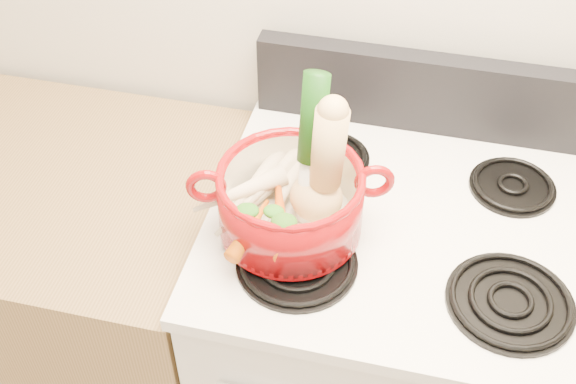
% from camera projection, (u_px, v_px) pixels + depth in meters
% --- Properties ---
extents(stove_body, '(0.76, 0.65, 0.92)m').
position_uv_depth(stove_body, '(387.00, 361.00, 1.74)').
color(stove_body, silver).
rests_on(stove_body, floor).
extents(cooktop, '(0.78, 0.67, 0.03)m').
position_uv_depth(cooktop, '(410.00, 226.00, 1.41)').
color(cooktop, silver).
rests_on(cooktop, stove_body).
extents(control_backsplash, '(0.76, 0.05, 0.18)m').
position_uv_depth(control_backsplash, '(431.00, 94.00, 1.55)').
color(control_backsplash, black).
rests_on(control_backsplash, cooktop).
extents(burner_front_left, '(0.22, 0.22, 0.02)m').
position_uv_depth(burner_front_left, '(297.00, 262.00, 1.31)').
color(burner_front_left, black).
rests_on(burner_front_left, cooktop).
extents(burner_front_right, '(0.22, 0.22, 0.02)m').
position_uv_depth(burner_front_right, '(510.00, 301.00, 1.25)').
color(burner_front_right, black).
rests_on(burner_front_right, cooktop).
extents(burner_back_left, '(0.17, 0.17, 0.02)m').
position_uv_depth(burner_back_left, '(329.00, 156.00, 1.52)').
color(burner_back_left, black).
rests_on(burner_back_left, cooktop).
extents(burner_back_right, '(0.17, 0.17, 0.02)m').
position_uv_depth(burner_back_right, '(513.00, 185.00, 1.46)').
color(burner_back_right, black).
rests_on(burner_back_right, cooktop).
extents(dutch_oven, '(0.33, 0.33, 0.13)m').
position_uv_depth(dutch_oven, '(291.00, 202.00, 1.32)').
color(dutch_oven, maroon).
rests_on(dutch_oven, burner_front_left).
extents(pot_handle_left, '(0.08, 0.04, 0.07)m').
position_uv_depth(pot_handle_left, '(206.00, 186.00, 1.28)').
color(pot_handle_left, maroon).
rests_on(pot_handle_left, dutch_oven).
extents(pot_handle_right, '(0.08, 0.04, 0.07)m').
position_uv_depth(pot_handle_right, '(374.00, 181.00, 1.29)').
color(pot_handle_right, maroon).
rests_on(pot_handle_right, dutch_oven).
extents(squash, '(0.13, 0.12, 0.25)m').
position_uv_depth(squash, '(318.00, 164.00, 1.26)').
color(squash, '#E4B275').
rests_on(squash, dutch_oven).
extents(leek, '(0.05, 0.11, 0.31)m').
position_uv_depth(leek, '(311.00, 150.00, 1.25)').
color(leek, white).
rests_on(leek, dutch_oven).
extents(ginger, '(0.09, 0.07, 0.04)m').
position_uv_depth(ginger, '(304.00, 173.00, 1.40)').
color(ginger, tan).
rests_on(ginger, dutch_oven).
extents(parsnip_0, '(0.15, 0.24, 0.07)m').
position_uv_depth(parsnip_0, '(260.00, 193.00, 1.35)').
color(parsnip_0, beige).
rests_on(parsnip_0, dutch_oven).
extents(parsnip_1, '(0.11, 0.20, 0.06)m').
position_uv_depth(parsnip_1, '(252.00, 186.00, 1.36)').
color(parsnip_1, beige).
rests_on(parsnip_1, dutch_oven).
extents(parsnip_2, '(0.07, 0.18, 0.05)m').
position_uv_depth(parsnip_2, '(287.00, 186.00, 1.36)').
color(parsnip_2, beige).
rests_on(parsnip_2, dutch_oven).
extents(parsnip_3, '(0.18, 0.14, 0.06)m').
position_uv_depth(parsnip_3, '(239.00, 191.00, 1.34)').
color(parsnip_3, '#EEE4C2').
rests_on(parsnip_3, dutch_oven).
extents(parsnip_4, '(0.11, 0.19, 0.05)m').
position_uv_depth(parsnip_4, '(279.00, 171.00, 1.37)').
color(parsnip_4, beige).
rests_on(parsnip_4, dutch_oven).
extents(carrot_0, '(0.05, 0.14, 0.04)m').
position_uv_depth(carrot_0, '(279.00, 218.00, 1.32)').
color(carrot_0, '#BE3709').
rests_on(carrot_0, dutch_oven).
extents(carrot_1, '(0.06, 0.15, 0.04)m').
position_uv_depth(carrot_1, '(250.00, 230.00, 1.29)').
color(carrot_1, '#BF5509').
rests_on(carrot_1, dutch_oven).
extents(carrot_2, '(0.09, 0.19, 0.05)m').
position_uv_depth(carrot_2, '(280.00, 219.00, 1.30)').
color(carrot_2, '#CB500A').
rests_on(carrot_2, dutch_oven).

